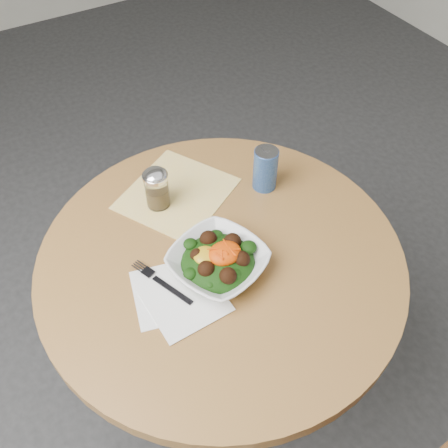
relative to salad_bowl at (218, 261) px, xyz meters
name	(u,v)px	position (x,y,z in m)	size (l,w,h in m)	color
ground	(222,384)	(0.03, 0.03, -0.78)	(6.00, 6.00, 0.00)	#2A2A2C
table	(221,299)	(0.03, 0.03, -0.23)	(0.90, 0.90, 0.75)	black
cloth_napkin	(177,193)	(0.03, 0.28, -0.03)	(0.27, 0.25, 0.00)	#E4A70C
paper_napkins	(178,296)	(-0.12, -0.02, -0.03)	(0.21, 0.22, 0.00)	white
salad_bowl	(218,261)	(0.00, 0.00, 0.00)	(0.28, 0.28, 0.08)	white
fork	(160,281)	(-0.14, 0.03, -0.02)	(0.08, 0.18, 0.00)	black
spice_shaker	(157,189)	(-0.03, 0.27, 0.03)	(0.07, 0.07, 0.12)	silver
beverage_can	(265,169)	(0.25, 0.18, 0.03)	(0.07, 0.07, 0.13)	navy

